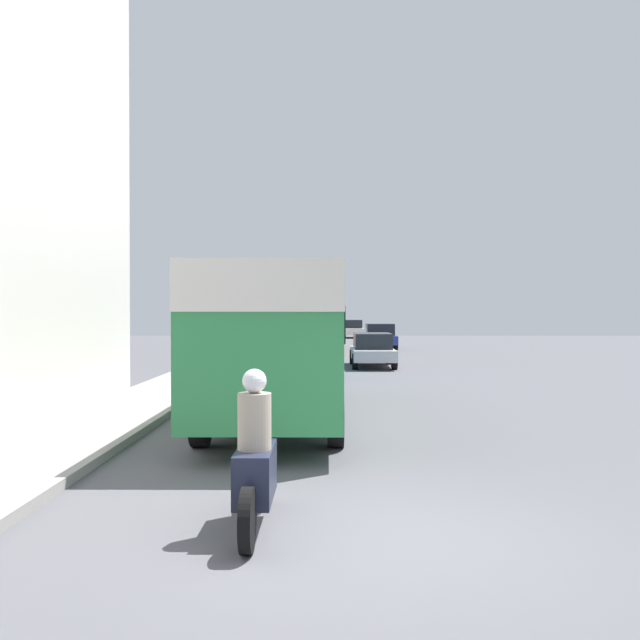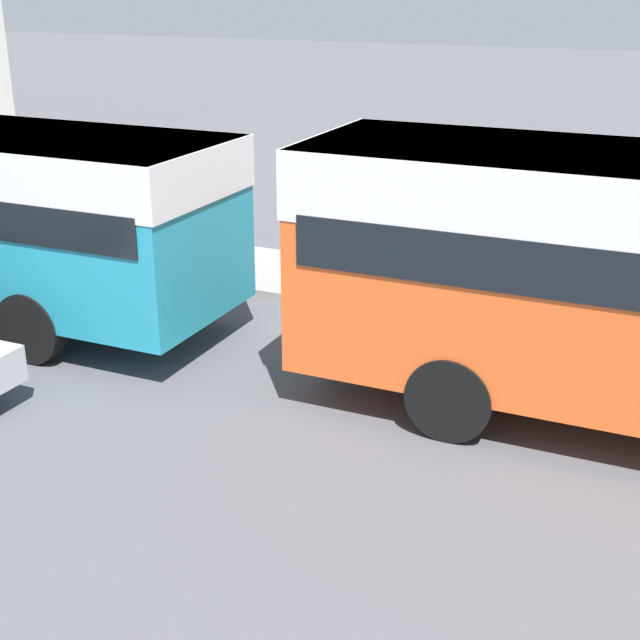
% 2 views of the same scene
% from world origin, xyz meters
% --- Properties ---
extents(ground_plane, '(120.00, 120.00, 0.00)m').
position_xyz_m(ground_plane, '(0.00, 0.00, 0.00)').
color(ground_plane, '#515156').
extents(bus_lead, '(2.60, 9.90, 3.12)m').
position_xyz_m(bus_lead, '(-1.57, 7.99, 2.02)').
color(bus_lead, '#2D8447').
rests_on(bus_lead, ground_plane).
extents(bus_following, '(2.60, 11.28, 2.87)m').
position_xyz_m(bus_following, '(-1.69, 20.48, 1.88)').
color(bus_following, teal).
rests_on(bus_following, ground_plane).
extents(bus_third_in_line, '(2.57, 10.86, 3.15)m').
position_xyz_m(bus_third_in_line, '(-1.91, 33.09, 2.04)').
color(bus_third_in_line, '#EA5B23').
rests_on(bus_third_in_line, ground_plane).
extents(bus_rear, '(2.56, 9.52, 2.86)m').
position_xyz_m(bus_rear, '(-2.03, 45.51, 1.87)').
color(bus_rear, silver).
rests_on(bus_rear, ground_plane).
extents(motorcycle_behind_lead, '(0.38, 2.24, 1.73)m').
position_xyz_m(motorcycle_behind_lead, '(-1.34, 0.33, 0.68)').
color(motorcycle_behind_lead, '#1E2338').
rests_on(motorcycle_behind_lead, ground_plane).
extents(car_crossing, '(1.79, 4.53, 1.41)m').
position_xyz_m(car_crossing, '(1.36, 22.52, 0.74)').
color(car_crossing, '#B7B7BC').
rests_on(car_crossing, ground_plane).
extents(car_far_curb, '(1.79, 4.45, 1.56)m').
position_xyz_m(car_far_curb, '(1.75, 54.67, 0.80)').
color(car_far_curb, silver).
rests_on(car_far_curb, ground_plane).
extents(car_distant, '(1.94, 3.90, 1.56)m').
position_xyz_m(car_distant, '(2.70, 36.26, 0.80)').
color(car_distant, navy).
rests_on(car_distant, ground_plane).
extents(pedestrian_near_curb, '(0.42, 0.42, 1.68)m').
position_xyz_m(pedestrian_near_curb, '(-4.35, 24.79, 1.00)').
color(pedestrian_near_curb, '#232838').
rests_on(pedestrian_near_curb, sidewalk).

